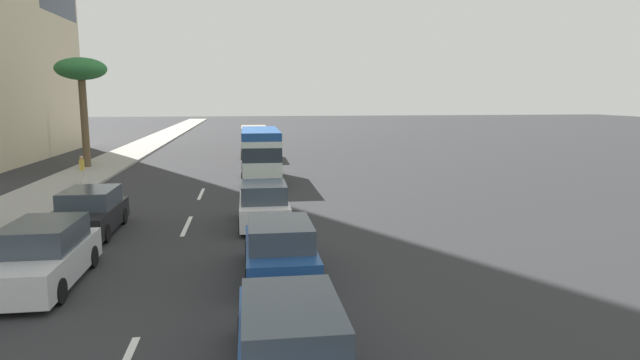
# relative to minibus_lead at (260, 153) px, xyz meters

# --- Properties ---
(ground_plane) EXTENTS (198.00, 198.00, 0.00)m
(ground_plane) POSITION_rel_minibus_lead_xyz_m (5.50, 3.19, -1.68)
(ground_plane) COLOR #2D2D30
(sidewalk_right) EXTENTS (162.00, 3.75, 0.15)m
(sidewalk_right) POSITION_rel_minibus_lead_xyz_m (5.50, 10.99, -1.60)
(sidewalk_right) COLOR #9E9B93
(sidewalk_right) RESTS_ON ground_plane
(lane_stripe_mid) EXTENTS (3.20, 0.16, 0.01)m
(lane_stripe_mid) POSITION_rel_minibus_lead_xyz_m (-10.91, 3.19, -1.67)
(lane_stripe_mid) COLOR silver
(lane_stripe_mid) RESTS_ON ground_plane
(lane_stripe_far) EXTENTS (3.20, 0.16, 0.01)m
(lane_stripe_far) POSITION_rel_minibus_lead_xyz_m (-4.02, 3.19, -1.67)
(lane_stripe_far) COLOR silver
(lane_stripe_far) RESTS_ON ground_plane
(minibus_lead) EXTENTS (6.83, 2.29, 3.06)m
(minibus_lead) POSITION_rel_minibus_lead_xyz_m (0.00, 0.00, 0.00)
(minibus_lead) COLOR silver
(minibus_lead) RESTS_ON ground_plane
(van_second) EXTENTS (5.06, 2.18, 2.53)m
(van_second) POSITION_rel_minibus_lead_xyz_m (12.22, 0.18, -0.23)
(van_second) COLOR beige
(van_second) RESTS_ON ground_plane
(car_third) EXTENTS (4.78, 1.86, 1.60)m
(car_third) POSITION_rel_minibus_lead_xyz_m (-22.99, 0.14, -0.92)
(car_third) COLOR #1E478C
(car_third) RESTS_ON ground_plane
(car_fourth) EXTENTS (4.32, 1.94, 1.60)m
(car_fourth) POSITION_rel_minibus_lead_xyz_m (-17.24, -0.03, -0.92)
(car_fourth) COLOR #1E478C
(car_fourth) RESTS_ON ground_plane
(car_fifth) EXTENTS (4.38, 1.97, 1.62)m
(car_fifth) POSITION_rel_minibus_lead_xyz_m (-11.53, 6.58, -0.91)
(car_fifth) COLOR black
(car_fifth) RESTS_ON ground_plane
(car_sixth) EXTENTS (4.14, 1.93, 1.70)m
(car_sixth) POSITION_rel_minibus_lead_xyz_m (-11.22, 0.21, -0.88)
(car_sixth) COLOR white
(car_sixth) RESTS_ON ground_plane
(car_seventh) EXTENTS (4.57, 1.92, 1.67)m
(car_seventh) POSITION_rel_minibus_lead_xyz_m (-17.04, 6.27, -0.89)
(car_seventh) COLOR silver
(car_seventh) RESTS_ON ground_plane
(pedestrian_near_lamp) EXTENTS (0.34, 0.25, 1.57)m
(pedestrian_near_lamp) POSITION_rel_minibus_lead_xyz_m (-0.73, 9.93, -0.67)
(pedestrian_near_lamp) COLOR beige
(pedestrian_near_lamp) RESTS_ON sidewalk_right
(palm_tree) EXTENTS (3.36, 3.36, 7.44)m
(palm_tree) POSITION_rel_minibus_lead_xyz_m (6.96, 11.82, 4.87)
(palm_tree) COLOR brown
(palm_tree) RESTS_ON sidewalk_right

